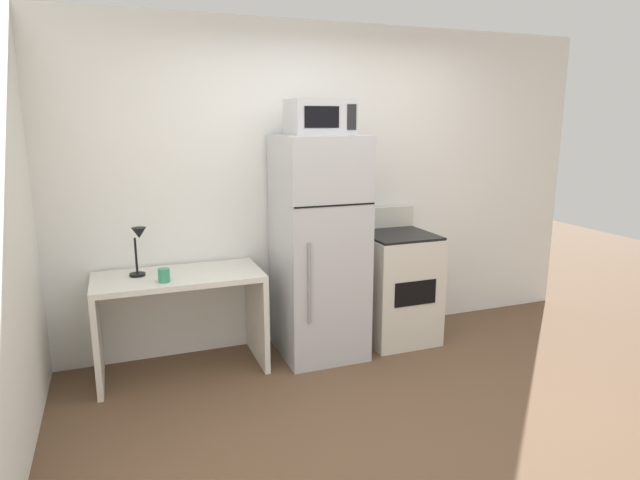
{
  "coord_description": "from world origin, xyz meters",
  "views": [
    {
      "loc": [
        -1.6,
        -2.55,
        1.84
      ],
      "look_at": [
        -0.22,
        1.1,
        0.98
      ],
      "focal_mm": 30.47,
      "sensor_mm": 36.0,
      "label": 1
    }
  ],
  "objects_px": {
    "desk_lamp": "(138,243)",
    "microwave": "(320,117)",
    "refrigerator": "(319,248)",
    "coffee_mug": "(164,275)",
    "oven_range": "(397,286)",
    "desk": "(180,304)"
  },
  "relations": [
    {
      "from": "microwave",
      "to": "refrigerator",
      "type": "bearing_deg",
      "value": 90.31
    },
    {
      "from": "desk_lamp",
      "to": "coffee_mug",
      "type": "height_order",
      "value": "desk_lamp"
    },
    {
      "from": "desk",
      "to": "microwave",
      "type": "height_order",
      "value": "microwave"
    },
    {
      "from": "desk_lamp",
      "to": "microwave",
      "type": "bearing_deg",
      "value": -4.66
    },
    {
      "from": "desk_lamp",
      "to": "oven_range",
      "type": "bearing_deg",
      "value": -1.62
    },
    {
      "from": "desk_lamp",
      "to": "oven_range",
      "type": "distance_m",
      "value": 2.11
    },
    {
      "from": "oven_range",
      "to": "desk_lamp",
      "type": "bearing_deg",
      "value": 178.38
    },
    {
      "from": "refrigerator",
      "to": "microwave",
      "type": "distance_m",
      "value": 1.0
    },
    {
      "from": "microwave",
      "to": "oven_range",
      "type": "xyz_separation_m",
      "value": [
        0.72,
        0.05,
        -1.39
      ]
    },
    {
      "from": "desk",
      "to": "oven_range",
      "type": "height_order",
      "value": "oven_range"
    },
    {
      "from": "coffee_mug",
      "to": "refrigerator",
      "type": "distance_m",
      "value": 1.19
    },
    {
      "from": "desk",
      "to": "microwave",
      "type": "distance_m",
      "value": 1.71
    },
    {
      "from": "desk_lamp",
      "to": "coffee_mug",
      "type": "distance_m",
      "value": 0.32
    },
    {
      "from": "desk_lamp",
      "to": "refrigerator",
      "type": "relative_size",
      "value": 0.2
    },
    {
      "from": "desk",
      "to": "desk_lamp",
      "type": "distance_m",
      "value": 0.53
    },
    {
      "from": "coffee_mug",
      "to": "oven_range",
      "type": "distance_m",
      "value": 1.93
    },
    {
      "from": "refrigerator",
      "to": "microwave",
      "type": "height_order",
      "value": "microwave"
    },
    {
      "from": "desk_lamp",
      "to": "microwave",
      "type": "height_order",
      "value": "microwave"
    },
    {
      "from": "coffee_mug",
      "to": "microwave",
      "type": "height_order",
      "value": "microwave"
    },
    {
      "from": "microwave",
      "to": "desk_lamp",
      "type": "bearing_deg",
      "value": 175.34
    },
    {
      "from": "coffee_mug",
      "to": "microwave",
      "type": "xyz_separation_m",
      "value": [
        1.18,
        0.1,
        1.06
      ]
    },
    {
      "from": "refrigerator",
      "to": "microwave",
      "type": "bearing_deg",
      "value": -89.69
    }
  ]
}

